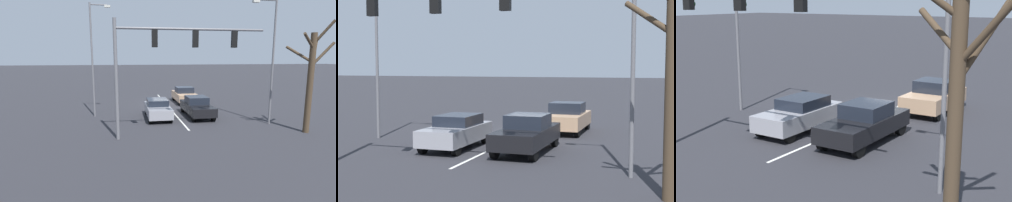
% 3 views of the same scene
% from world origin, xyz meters
% --- Properties ---
extents(ground_plane, '(240.00, 240.00, 0.00)m').
position_xyz_m(ground_plane, '(0.00, 0.00, 0.00)').
color(ground_plane, '#28282D').
extents(lane_stripe_left_divider, '(0.12, 15.93, 0.01)m').
position_xyz_m(lane_stripe_left_divider, '(0.00, 1.96, 0.01)').
color(lane_stripe_left_divider, silver).
rests_on(lane_stripe_left_divider, ground_plane).
extents(car_gray_midlane_front, '(1.74, 4.27, 1.44)m').
position_xyz_m(car_gray_midlane_front, '(1.55, 6.06, 0.75)').
color(car_gray_midlane_front, gray).
rests_on(car_gray_midlane_front, ground_plane).
extents(car_black_leftlane_front, '(1.81, 4.61, 1.57)m').
position_xyz_m(car_black_leftlane_front, '(-1.61, 5.98, 0.79)').
color(car_black_leftlane_front, black).
rests_on(car_black_leftlane_front, ground_plane).
extents(car_tan_leftlane_second, '(1.93, 4.23, 1.62)m').
position_xyz_m(car_tan_leftlane_second, '(-2.01, -0.23, 0.80)').
color(car_tan_leftlane_second, tan).
rests_on(car_tan_leftlane_second, ground_plane).
extents(traffic_signal_gantry, '(8.73, 0.37, 6.77)m').
position_xyz_m(traffic_signal_gantry, '(1.73, 10.91, 4.95)').
color(traffic_signal_gantry, slate).
rests_on(traffic_signal_gantry, ground_plane).
extents(street_lamp_right_shoulder, '(1.57, 0.24, 8.67)m').
position_xyz_m(street_lamp_right_shoulder, '(6.28, 4.72, 4.91)').
color(street_lamp_right_shoulder, slate).
rests_on(street_lamp_right_shoulder, ground_plane).
extents(street_lamp_left_shoulder, '(1.75, 0.24, 8.50)m').
position_xyz_m(street_lamp_left_shoulder, '(-5.83, 9.13, 4.84)').
color(street_lamp_left_shoulder, slate).
rests_on(street_lamp_left_shoulder, ground_plane).
extents(bare_tree_near, '(2.57, 1.78, 6.81)m').
position_xyz_m(bare_tree_near, '(-7.18, 11.46, 3.54)').
color(bare_tree_near, '#423323').
rests_on(bare_tree_near, ground_plane).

